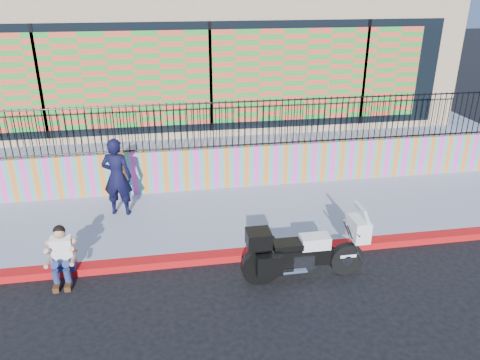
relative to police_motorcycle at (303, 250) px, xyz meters
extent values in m
plane|color=black|center=(-1.10, 0.86, -0.60)|extent=(90.00, 90.00, 0.00)
cube|color=#B30C13|center=(-1.10, 0.86, -0.53)|extent=(16.00, 0.30, 0.15)
cube|color=#8C92A9|center=(-1.10, 2.51, -0.53)|extent=(16.00, 3.00, 0.15)
cube|color=#FF43B4|center=(-1.10, 4.11, 0.10)|extent=(16.00, 0.20, 1.10)
cube|color=#8C92A9|center=(-1.10, 9.21, 0.02)|extent=(16.00, 10.00, 1.25)
cube|color=tan|center=(-1.10, 9.01, 2.65)|extent=(14.00, 8.00, 4.00)
cube|color=black|center=(-1.10, 4.99, 2.25)|extent=(12.60, 0.04, 2.80)
cube|color=#E75233|center=(-1.10, 4.96, 2.25)|extent=(11.48, 0.02, 2.40)
cylinder|color=black|center=(0.87, 0.00, -0.28)|extent=(0.64, 0.14, 0.64)
cylinder|color=black|center=(-0.78, 0.00, -0.28)|extent=(0.64, 0.14, 0.64)
cube|color=black|center=(0.04, 0.00, -0.11)|extent=(0.93, 0.27, 0.33)
cube|color=silver|center=(0.00, 0.00, -0.21)|extent=(0.39, 0.33, 0.29)
cube|color=white|center=(0.22, 0.00, 0.16)|extent=(0.54, 0.31, 0.23)
cube|color=black|center=(-0.30, 0.00, 0.14)|extent=(0.54, 0.33, 0.12)
cube|color=white|center=(1.05, 0.00, 0.36)|extent=(0.29, 0.51, 0.41)
cube|color=silver|center=(1.09, 0.00, 0.67)|extent=(0.18, 0.45, 0.33)
cube|color=black|center=(-0.83, 0.00, 0.33)|extent=(0.43, 0.41, 0.29)
cube|color=black|center=(-0.69, -0.29, -0.06)|extent=(0.47, 0.18, 0.39)
cube|color=black|center=(-0.69, 0.29, -0.06)|extent=(0.47, 0.18, 0.39)
cube|color=white|center=(0.87, 0.00, -0.18)|extent=(0.31, 0.16, 0.06)
imported|color=black|center=(-3.49, 3.00, 0.47)|extent=(0.75, 0.57, 1.83)
cube|color=navy|center=(-4.37, 0.82, -0.36)|extent=(0.36, 0.28, 0.18)
cube|color=white|center=(-4.37, 0.78, -0.01)|extent=(0.38, 0.27, 0.54)
sphere|color=tan|center=(-4.37, 0.74, 0.35)|extent=(0.21, 0.21, 0.21)
cube|color=#472814|center=(-4.47, 0.38, -0.55)|extent=(0.11, 0.26, 0.10)
cube|color=#472814|center=(-4.27, 0.38, -0.55)|extent=(0.11, 0.26, 0.10)
camera|label=1|loc=(-2.36, -7.10, 4.54)|focal=35.00mm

